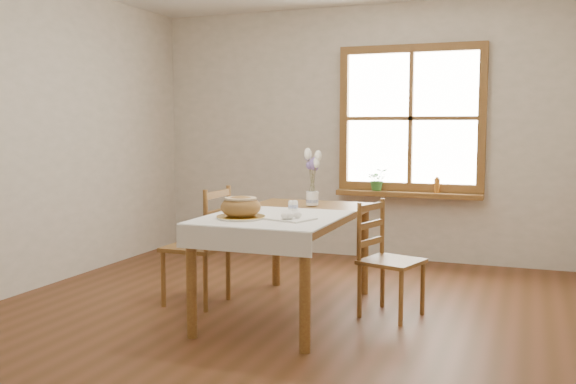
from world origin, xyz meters
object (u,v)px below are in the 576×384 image
at_px(chair_left, 196,245).
at_px(flower_vase, 312,199).
at_px(bread_plate, 241,217).
at_px(dining_table, 288,224).
at_px(chair_right, 392,260).

bearing_deg(chair_left, flower_vase, 118.56).
distance_m(chair_left, bread_plate, 0.81).
bearing_deg(bread_plate, dining_table, 70.23).
relative_size(dining_table, bread_plate, 5.05).
bearing_deg(chair_left, chair_right, 99.01).
height_order(chair_left, flower_vase, chair_left).
bearing_deg(chair_right, dining_table, 121.98).
xyz_separation_m(chair_left, bread_plate, (0.60, -0.45, 0.31)).
xyz_separation_m(chair_right, flower_vase, (-0.68, 0.22, 0.39)).
relative_size(chair_right, bread_plate, 2.63).
relative_size(dining_table, flower_vase, 15.00).
height_order(dining_table, chair_right, chair_right).
xyz_separation_m(dining_table, bread_plate, (-0.17, -0.46, 0.10)).
xyz_separation_m(chair_right, bread_plate, (-0.89, -0.65, 0.35)).
distance_m(dining_table, chair_right, 0.79).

